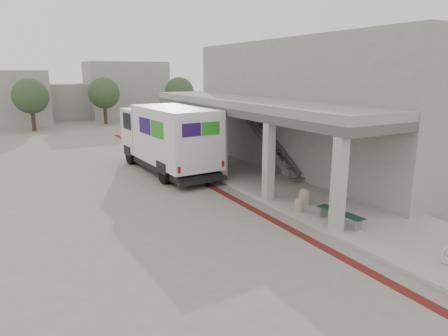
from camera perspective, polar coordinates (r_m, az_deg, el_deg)
ground at (r=15.61m, az=0.92°, el=-6.44°), size 120.00×120.00×0.00m
bike_lane_stripe at (r=17.72m, az=0.53°, el=-3.95°), size 0.35×40.00×0.01m
sidewalk at (r=17.81m, az=12.20°, el=-3.99°), size 4.40×28.00×0.12m
transit_building at (r=22.36m, az=10.60°, el=8.36°), size 7.60×17.00×7.00m
distant_backdrop at (r=48.89m, az=-23.86°, el=9.34°), size 28.00×10.00×6.50m
tree_left at (r=40.86m, az=-25.89°, el=9.20°), size 3.20×3.20×4.80m
tree_mid at (r=43.78m, az=-16.77°, el=10.17°), size 3.20×3.20×4.80m
tree_right at (r=45.22m, az=-6.39°, el=10.75°), size 3.20×3.20×4.80m
fedex_truck at (r=21.86m, az=-8.15°, el=4.39°), size 3.02×8.51×3.58m
bench at (r=14.73m, az=16.24°, el=-6.47°), size 0.53×1.88×0.44m
bollard_near at (r=15.59m, az=10.65°, el=-5.18°), size 0.36×0.36×0.54m
bollard_far at (r=16.51m, az=11.37°, el=-3.96°), size 0.43×0.43×0.65m
utility_cabinet at (r=21.24m, az=7.41°, el=0.63°), size 0.47×0.61×1.01m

